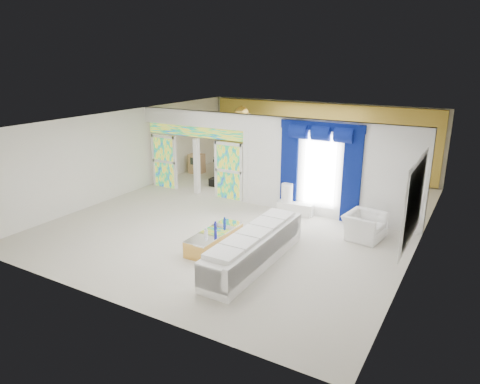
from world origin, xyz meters
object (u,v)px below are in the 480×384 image
Objects in this scene: coffee_table at (215,240)px; console_table at (295,208)px; armchair at (364,226)px; grand_piano at (242,166)px; white_sofa at (255,249)px.

coffee_table reaches higher than console_table.
armchair is (3.22, 2.57, 0.14)m from coffee_table.
console_table is 0.58× the size of grand_piano.
coffee_table is at bearing 136.37° from armchair.
white_sofa is at bearing -82.04° from console_table.
armchair is at bearing -33.63° from grand_piano.
armchair is (2.39, -0.82, 0.16)m from console_table.
coffee_table is (-1.35, 0.30, -0.15)m from white_sofa.
white_sofa is 3.72m from console_table.
armchair reaches higher than console_table.
coffee_table is at bearing -67.53° from grand_piano.
armchair reaches higher than coffee_table.
console_table is at bearing 76.15° from coffee_table.
white_sofa is 3.42m from armchair.
coffee_table is at bearing 167.46° from white_sofa.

